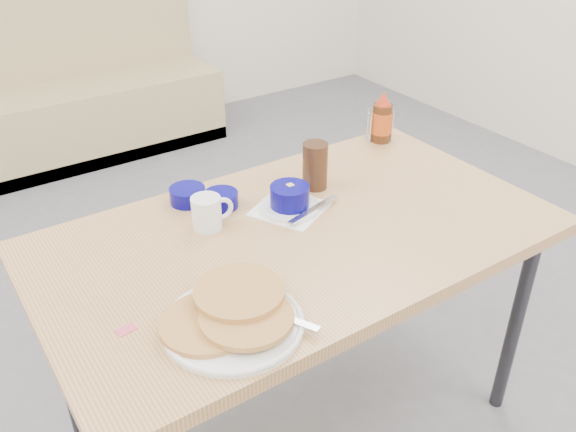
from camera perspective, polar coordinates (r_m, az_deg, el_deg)
booth_bench at (r=3.98m, az=-20.73°, el=10.07°), size 1.90×0.56×1.22m
dining_table at (r=1.69m, az=1.00°, el=-3.19°), size 1.40×0.80×0.76m
pancake_plate at (r=1.34m, az=-5.24°, el=-9.38°), size 0.31×0.31×0.05m
coffee_mug at (r=1.66m, az=-7.50°, el=0.37°), size 0.12×0.08×0.09m
grits_setting at (r=1.74m, az=0.19°, el=1.54°), size 0.27×0.25×0.08m
creamer_bowl at (r=1.77m, az=-6.27°, el=1.55°), size 0.10×0.10×0.04m
butter_bowl at (r=1.80m, az=-9.38°, el=1.93°), size 0.10×0.10×0.05m
amber_tumbler at (r=1.84m, az=2.55°, el=4.73°), size 0.10×0.10×0.14m
condiment_caddy at (r=2.20m, az=8.56°, el=8.03°), size 0.11×0.09×0.11m
syrup_bottle at (r=2.18m, az=8.78°, el=8.85°), size 0.07×0.07×0.18m
sugar_wrapper at (r=1.38m, az=-14.88°, el=-10.23°), size 0.05×0.03×0.00m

